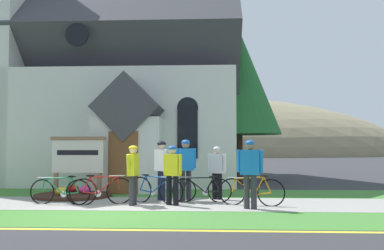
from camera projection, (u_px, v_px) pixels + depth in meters
name	position (u px, v px, depth m)	size (l,w,h in m)	color
ground	(135.00, 194.00, 13.33)	(140.00, 140.00, 0.00)	#333335
sidewalk_slab	(29.00, 203.00, 11.33)	(32.00, 2.60, 0.01)	#99968E
church_lawn	(63.00, 193.00, 13.86)	(24.00, 2.47, 0.01)	#427F33
church_building	(102.00, 84.00, 20.38)	(12.64, 12.70, 12.86)	silver
church_sign	(78.00, 157.00, 13.09)	(1.82, 0.13, 1.91)	#7F6047
flower_bed	(73.00, 195.00, 12.67)	(2.38, 2.38, 0.34)	#382319
bicycle_white	(202.00, 190.00, 11.48)	(1.72, 0.10, 0.77)	black
bicycle_blue	(101.00, 190.00, 11.02)	(1.63, 0.66, 0.84)	black
bicycle_green	(155.00, 190.00, 11.27)	(1.63, 0.66, 0.83)	black
bicycle_silver	(252.00, 191.00, 10.82)	(1.76, 0.39, 0.85)	black
bicycle_black	(60.00, 191.00, 11.04)	(1.75, 0.17, 0.81)	black
cyclist_in_orange_jersey	(186.00, 164.00, 11.76)	(0.60, 0.49, 1.79)	#2D2D33
cyclist_in_blue_jersey	(217.00, 169.00, 12.10)	(0.53, 0.49, 1.59)	black
cyclist_in_white_jersey	(172.00, 171.00, 10.88)	(0.54, 0.43, 1.62)	black
cyclist_in_red_jersey	(250.00, 168.00, 10.26)	(0.65, 0.33, 1.75)	#2D2D33
cyclist_in_yellow_jersey	(161.00, 165.00, 11.92)	(0.47, 0.66, 1.75)	#191E38
cyclist_in_green_jersey	(133.00, 170.00, 10.88)	(0.29, 0.71, 1.62)	#2D2D33
roadside_conifer	(239.00, 81.00, 18.80)	(3.92, 3.92, 7.19)	#3D2D1E
distant_hill	(163.00, 155.00, 78.58)	(91.82, 46.15, 23.03)	#847A5B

